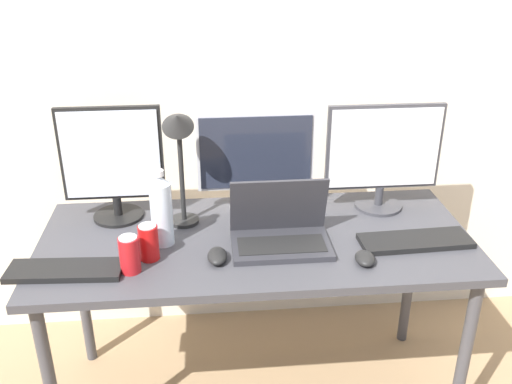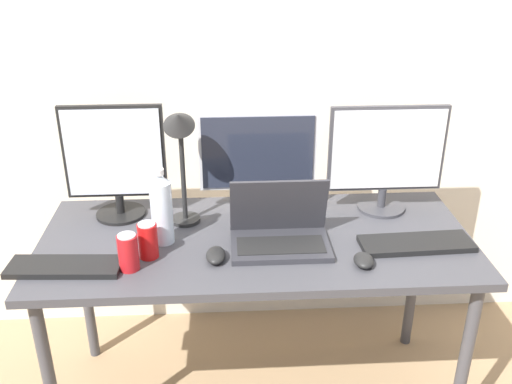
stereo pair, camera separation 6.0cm
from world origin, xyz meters
TOP-DOWN VIEW (x-y plane):
  - wall_back at (0.00, 0.59)m, footprint 7.00×0.08m
  - work_desk at (0.00, 0.00)m, footprint 1.54×0.68m
  - monitor_left at (-0.51, 0.20)m, footprint 0.37×0.19m
  - monitor_center at (0.02, 0.23)m, footprint 0.45×0.21m
  - monitor_right at (0.51, 0.20)m, footprint 0.44×0.18m
  - laptop_silver at (0.08, -0.05)m, footprint 0.34×0.22m
  - keyboard_main at (0.55, -0.09)m, footprint 0.40×0.15m
  - keyboard_aux at (-0.63, -0.17)m, footprint 0.37×0.14m
  - mouse_by_keyboard at (0.34, -0.20)m, footprint 0.07×0.10m
  - mouse_by_laptop at (-0.14, -0.14)m, footprint 0.07×0.11m
  - water_bottle at (-0.33, -0.01)m, footprint 0.08×0.08m
  - soda_can_near_keyboard at (-0.42, -0.18)m, footprint 0.07×0.07m
  - soda_can_by_laptop at (-0.37, -0.11)m, footprint 0.07×0.07m
  - desk_lamp at (-0.26, 0.10)m, footprint 0.11×0.18m

SIDE VIEW (x-z plane):
  - work_desk at x=0.00m, z-range 0.30..1.04m
  - keyboard_main at x=0.55m, z-range 0.74..0.76m
  - keyboard_aux at x=-0.63m, z-range 0.74..0.76m
  - mouse_by_keyboard at x=0.34m, z-range 0.74..0.77m
  - mouse_by_laptop at x=-0.14m, z-range 0.74..0.78m
  - laptop_silver at x=0.08m, z-range 0.68..0.91m
  - soda_can_near_keyboard at x=-0.42m, z-range 0.74..0.87m
  - soda_can_by_laptop at x=-0.37m, z-range 0.74..0.87m
  - water_bottle at x=-0.33m, z-range 0.73..1.01m
  - monitor_center at x=0.02m, z-range 0.75..1.14m
  - monitor_right at x=0.51m, z-range 0.76..1.17m
  - monitor_left at x=-0.51m, z-range 0.75..1.19m
  - desk_lamp at x=-0.26m, z-range 0.83..1.30m
  - wall_back at x=0.00m, z-range 0.00..2.60m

